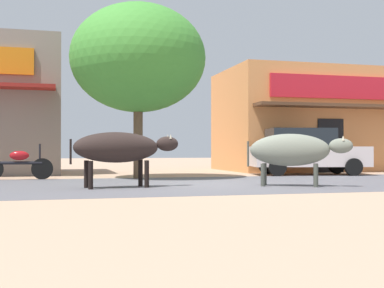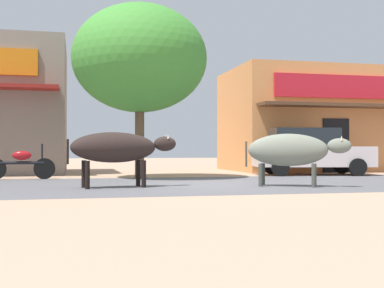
# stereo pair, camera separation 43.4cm
# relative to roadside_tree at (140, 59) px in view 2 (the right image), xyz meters

# --- Properties ---
(ground) EXTENTS (80.00, 80.00, 0.00)m
(ground) POSITION_rel_roadside_tree_xyz_m (1.31, -3.00, -3.73)
(ground) COLOR tan
(asphalt_road) EXTENTS (72.00, 6.51, 0.00)m
(asphalt_road) POSITION_rel_roadside_tree_xyz_m (1.31, -3.00, -3.73)
(asphalt_road) COLOR #59575C
(asphalt_road) RESTS_ON ground
(storefront_right_club) EXTENTS (8.58, 5.71, 4.29)m
(storefront_right_club) POSITION_rel_roadside_tree_xyz_m (8.79, 4.59, -1.58)
(storefront_right_club) COLOR #E08D50
(storefront_right_club) RESTS_ON ground
(roadside_tree) EXTENTS (4.20, 4.20, 5.42)m
(roadside_tree) POSITION_rel_roadside_tree_xyz_m (0.00, 0.00, 0.00)
(roadside_tree) COLOR brown
(roadside_tree) RESTS_ON ground
(parked_hatchback_car) EXTENTS (4.28, 2.40, 1.64)m
(parked_hatchback_car) POSITION_rel_roadside_tree_xyz_m (6.10, 0.73, -2.89)
(parked_hatchback_car) COLOR silver
(parked_hatchback_car) RESTS_ON ground
(parked_motorcycle) EXTENTS (2.05, 0.26, 1.07)m
(parked_motorcycle) POSITION_rel_roadside_tree_xyz_m (-3.54, 0.22, -3.25)
(parked_motorcycle) COLOR black
(parked_motorcycle) RESTS_ON ground
(cow_near_brown) EXTENTS (2.63, 0.99, 1.31)m
(cow_near_brown) POSITION_rel_roadside_tree_xyz_m (-1.01, -3.70, -2.79)
(cow_near_brown) COLOR #2C201D
(cow_near_brown) RESTS_ON ground
(cow_far_dark) EXTENTS (2.39, 1.54, 1.28)m
(cow_far_dark) POSITION_rel_roadside_tree_xyz_m (3.14, -4.29, -2.85)
(cow_far_dark) COLOR slate
(cow_far_dark) RESTS_ON ground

